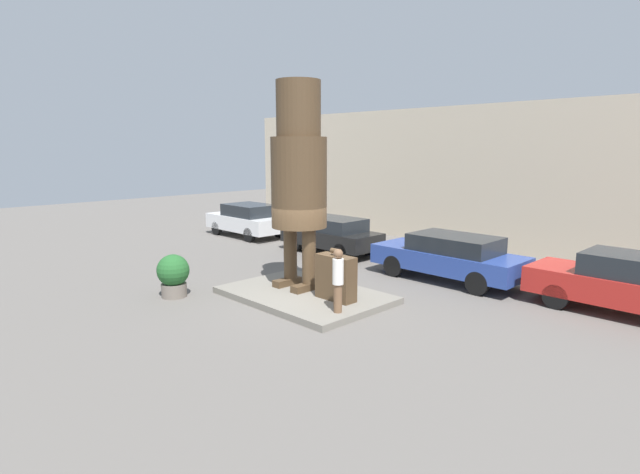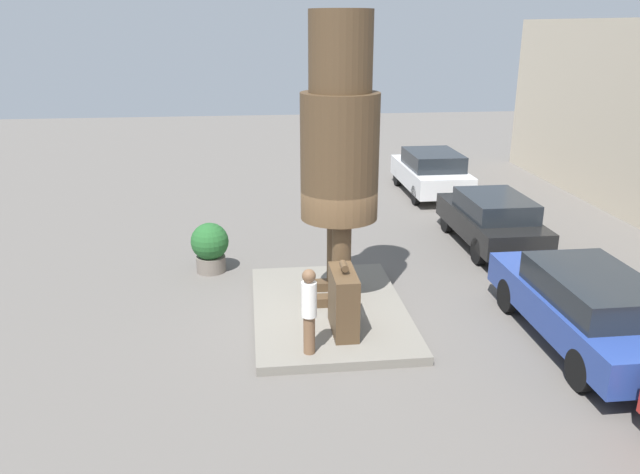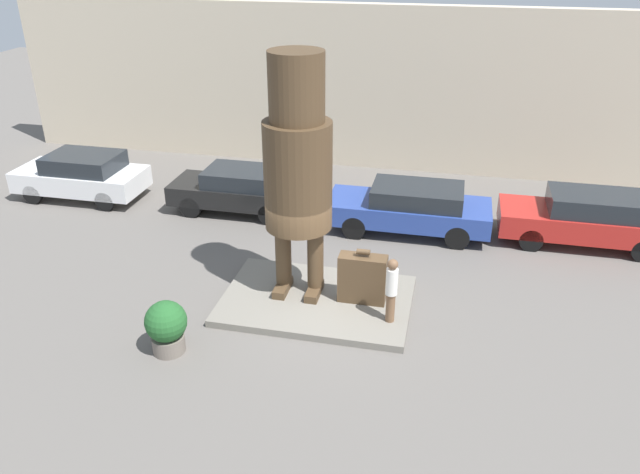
% 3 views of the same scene
% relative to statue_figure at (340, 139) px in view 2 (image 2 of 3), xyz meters
% --- Properties ---
extents(ground_plane, '(60.00, 60.00, 0.00)m').
position_rel_statue_figure_xyz_m(ground_plane, '(0.49, -0.25, -3.54)').
color(ground_plane, '#605B56').
extents(pedestal, '(4.51, 3.08, 0.18)m').
position_rel_statue_figure_xyz_m(pedestal, '(0.49, -0.25, -3.45)').
color(pedestal, slate).
rests_on(pedestal, ground_plane).
extents(statue_figure, '(1.56, 1.56, 5.75)m').
position_rel_statue_figure_xyz_m(statue_figure, '(0.00, 0.00, 0.00)').
color(statue_figure, '#4C3823').
rests_on(statue_figure, pedestal).
extents(giant_suitcase, '(1.13, 0.44, 1.37)m').
position_rel_statue_figure_xyz_m(giant_suitcase, '(1.56, -0.13, -2.76)').
color(giant_suitcase, '#4C3823').
rests_on(giant_suitcase, pedestal).
extents(tourist, '(0.27, 0.27, 1.58)m').
position_rel_statue_figure_xyz_m(tourist, '(2.32, -0.85, -2.50)').
color(tourist, brown).
rests_on(tourist, pedestal).
extents(parked_car_white, '(4.21, 1.86, 1.53)m').
position_rel_statue_figure_xyz_m(parked_car_white, '(-8.62, 4.50, -2.73)').
color(parked_car_white, silver).
rests_on(parked_car_white, ground_plane).
extents(parked_car_black, '(4.14, 1.73, 1.43)m').
position_rel_statue_figure_xyz_m(parked_car_black, '(-3.16, 4.57, -2.77)').
color(parked_car_black, black).
rests_on(parked_car_black, ground_plane).
extents(parked_car_blue, '(4.76, 1.80, 1.47)m').
position_rel_statue_figure_xyz_m(parked_car_blue, '(2.29, 4.24, -2.74)').
color(parked_car_blue, '#284293').
rests_on(parked_car_blue, ground_plane).
extents(planter_pot, '(0.90, 0.90, 1.21)m').
position_rel_statue_figure_xyz_m(planter_pot, '(-2.19, -2.78, -2.89)').
color(planter_pot, '#70665B').
rests_on(planter_pot, ground_plane).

